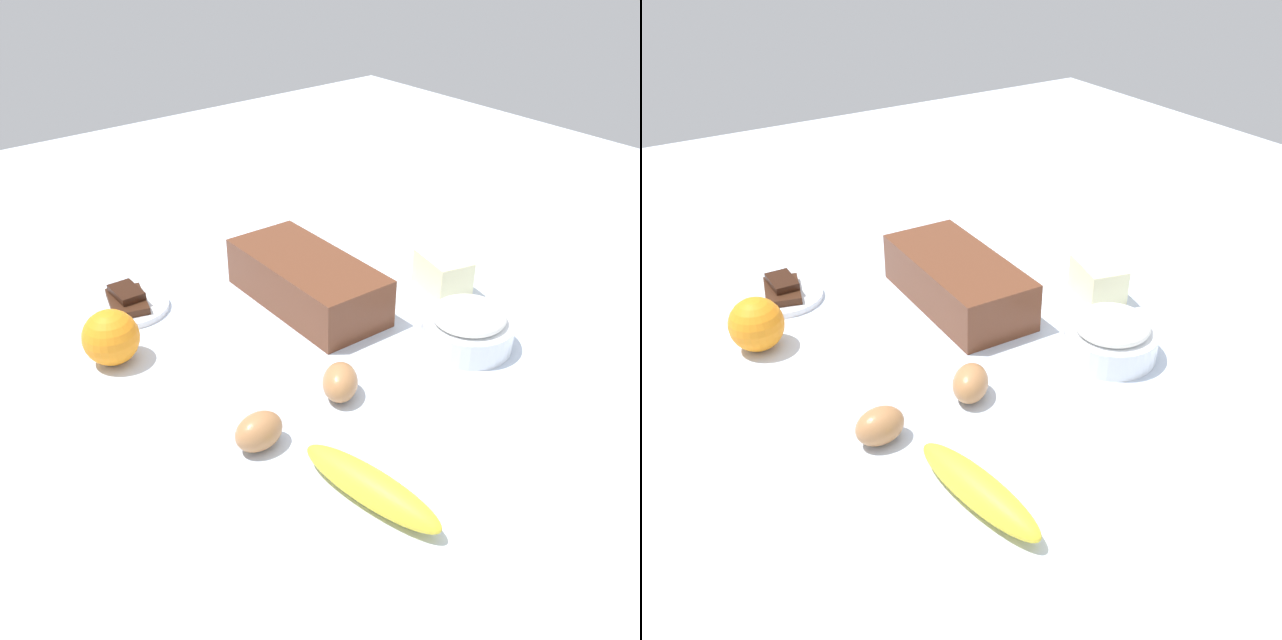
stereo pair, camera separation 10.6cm
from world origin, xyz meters
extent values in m
cube|color=silver|center=(0.00, 0.00, -0.01)|extent=(2.40, 2.40, 0.02)
cube|color=brown|center=(0.10, -0.06, 0.04)|extent=(0.28, 0.14, 0.08)
cube|color=black|center=(0.10, -0.06, 0.04)|extent=(0.27, 0.13, 0.07)
cylinder|color=white|center=(-0.14, -0.16, 0.02)|extent=(0.14, 0.14, 0.04)
torus|color=white|center=(-0.14, -0.16, 0.04)|extent=(0.14, 0.14, 0.01)
ellipsoid|color=white|center=(-0.14, -0.16, 0.05)|extent=(0.11, 0.11, 0.04)
ellipsoid|color=yellow|center=(-0.28, 0.16, 0.02)|extent=(0.19, 0.07, 0.04)
sphere|color=orange|center=(0.15, 0.26, 0.04)|extent=(0.08, 0.08, 0.08)
cube|color=#F4EDB2|center=(0.00, -0.26, 0.03)|extent=(0.10, 0.08, 0.06)
ellipsoid|color=#AE7547|center=(-0.12, 0.06, 0.02)|extent=(0.08, 0.08, 0.05)
ellipsoid|color=#AB7346|center=(-0.13, 0.20, 0.02)|extent=(0.05, 0.07, 0.05)
cylinder|color=white|center=(0.27, 0.18, 0.01)|extent=(0.13, 0.13, 0.01)
cube|color=#381E11|center=(0.27, 0.18, 0.02)|extent=(0.10, 0.08, 0.01)
cube|color=black|center=(0.28, 0.18, 0.03)|extent=(0.06, 0.04, 0.01)
camera|label=1|loc=(-0.70, 0.57, 0.60)|focal=40.52mm
camera|label=2|loc=(-0.76, 0.48, 0.60)|focal=40.52mm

